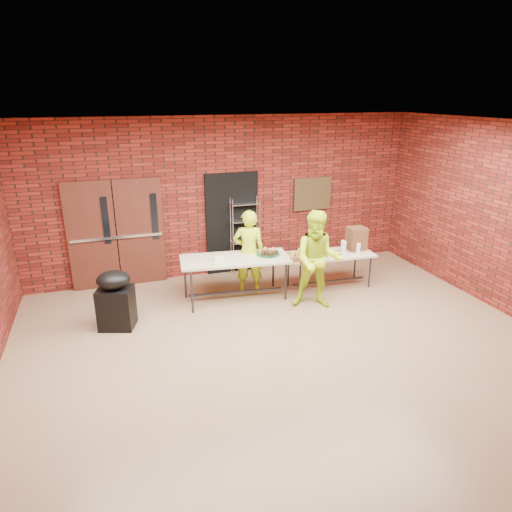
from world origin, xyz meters
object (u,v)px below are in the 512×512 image
Objects in this scene: covered_grill at (116,299)px; table_left at (235,261)px; coffee_dispenser at (356,238)px; volunteer_woman at (249,252)px; wire_rack at (245,236)px; volunteer_man at (318,260)px; table_right at (330,256)px.

table_left is at bearing 30.27° from covered_grill.
volunteer_woman is (-2.15, 0.20, -0.11)m from coffee_dispenser.
volunteer_woman reaches higher than table_left.
wire_rack is 2.09m from volunteer_man.
coffee_dispenser is 0.46× the size of covered_grill.
volunteer_man reaches higher than covered_grill.
volunteer_woman is at bearing 157.61° from volunteer_man.
covered_grill is (-2.11, -0.42, -0.25)m from table_left.
wire_rack reaches higher than table_right.
wire_rack reaches higher than coffee_dispenser.
table_right is (1.88, -0.05, -0.10)m from table_left.
covered_grill is at bearing 32.78° from volunteer_woman.
table_right is at bearing 24.26° from covered_grill.
wire_rack is 2.25m from coffee_dispenser.
table_right is at bearing 72.44° from volunteer_man.
volunteer_man reaches higher than table_left.
covered_grill is 3.43m from volunteer_man.
covered_grill reaches higher than table_right.
coffee_dispenser is 4.64m from covered_grill.
coffee_dispenser reaches higher than covered_grill.
table_left is 2.17m from covered_grill.
wire_rack reaches higher than volunteer_woman.
wire_rack is 1.65× the size of covered_grill.
covered_grill is (-4.00, -0.37, -0.14)m from table_right.
table_left is 2.49m from coffee_dispenser.
volunteer_woman reaches higher than table_right.
wire_rack is 0.92× the size of volunteer_man.
coffee_dispenser is at bearing 24.46° from covered_grill.
coffee_dispenser is (2.48, 0.02, 0.18)m from table_left.
covered_grill is at bearing -161.53° from table_left.
table_right is at bearing 5.59° from table_left.
table_left is 1.49m from volunteer_man.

